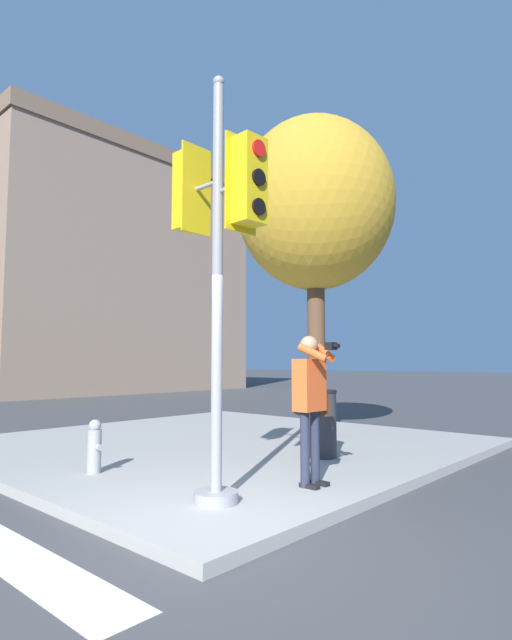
% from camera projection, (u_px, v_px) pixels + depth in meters
% --- Properties ---
extents(ground_plane, '(160.00, 160.00, 0.00)m').
position_uv_depth(ground_plane, '(207.00, 546.00, 4.28)').
color(ground_plane, '#424244').
extents(sidewalk_corner, '(8.00, 8.00, 0.13)m').
position_uv_depth(sidewalk_corner, '(219.00, 444.00, 9.21)').
color(sidewalk_corner, '#9E9B96').
rests_on(sidewalk_corner, ground_plane).
extents(traffic_signal_pole, '(0.46, 1.29, 4.61)m').
position_uv_depth(traffic_signal_pole, '(217.00, 240.00, 5.36)').
color(traffic_signal_pole, '#939399').
rests_on(traffic_signal_pole, sidewalk_corner).
extents(person_photographer, '(0.58, 0.54, 1.76)m').
position_uv_depth(person_photographer, '(311.00, 395.00, 5.94)').
color(person_photographer, black).
rests_on(person_photographer, sidewalk_corner).
extents(street_tree, '(3.24, 3.24, 6.48)m').
position_uv_depth(street_tree, '(315.00, 206.00, 10.27)').
color(street_tree, brown).
rests_on(street_tree, sidewalk_corner).
extents(fire_hydrant, '(0.18, 0.24, 0.69)m').
position_uv_depth(fire_hydrant, '(95.00, 446.00, 6.55)').
color(fire_hydrant, '#99999E').
rests_on(fire_hydrant, sidewalk_corner).
extents(trash_bin, '(0.46, 0.46, 1.02)m').
position_uv_depth(trash_bin, '(322.00, 423.00, 7.66)').
color(trash_bin, '#2D2D33').
rests_on(trash_bin, sidewalk_corner).
extents(building_right, '(14.60, 13.23, 13.13)m').
position_uv_depth(building_right, '(86.00, 279.00, 30.07)').
color(building_right, gray).
rests_on(building_right, ground_plane).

